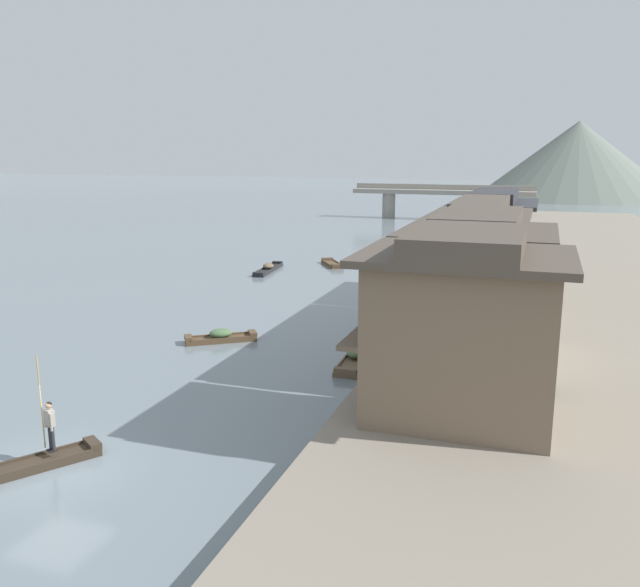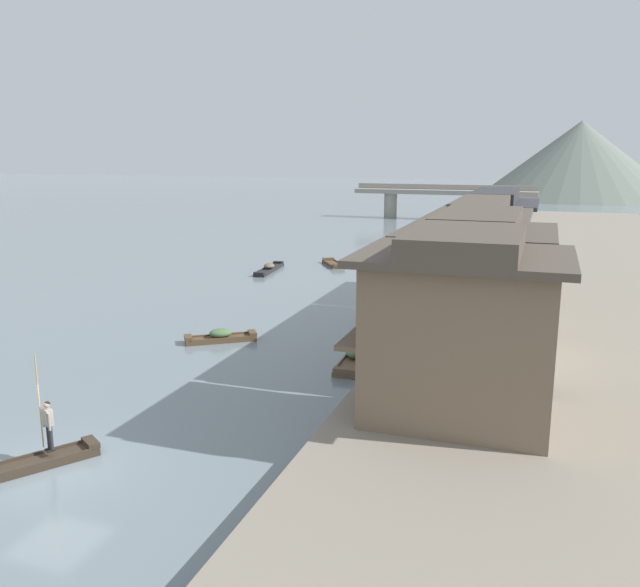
% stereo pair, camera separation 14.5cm
% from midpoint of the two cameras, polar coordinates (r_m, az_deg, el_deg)
% --- Properties ---
extents(ground_plane, '(400.00, 400.00, 0.00)m').
position_cam_midpoint_polar(ground_plane, '(22.15, -22.23, -13.95)').
color(ground_plane, slate).
extents(riverbank_right, '(18.00, 110.00, 0.85)m').
position_cam_midpoint_polar(riverbank_right, '(45.68, 21.81, 0.05)').
color(riverbank_right, gray).
rests_on(riverbank_right, ground).
extents(boat_foreground_poled, '(3.30, 4.38, 0.41)m').
position_cam_midpoint_polar(boat_foreground_poled, '(22.32, -24.73, -13.58)').
color(boat_foreground_poled, '#33281E').
rests_on(boat_foreground_poled, ground).
extents(boatman_person, '(0.54, 0.35, 3.04)m').
position_cam_midpoint_polar(boatman_person, '(22.03, -22.60, -10.10)').
color(boatman_person, black).
rests_on(boatman_person, boat_foreground_poled).
extents(boat_moored_nearest, '(1.45, 5.51, 0.64)m').
position_cam_midpoint_polar(boat_moored_nearest, '(52.53, -4.58, 2.17)').
color(boat_moored_nearest, '#232326').
rests_on(boat_moored_nearest, ground).
extents(boat_moored_second, '(3.42, 2.75, 0.66)m').
position_cam_midpoint_polar(boat_moored_second, '(33.58, -8.72, -3.74)').
color(boat_moored_second, brown).
rests_on(boat_moored_second, ground).
extents(boat_moored_third, '(3.64, 2.08, 0.79)m').
position_cam_midpoint_polar(boat_moored_third, '(51.29, 6.04, 2.01)').
color(boat_moored_third, '#423328').
rests_on(boat_moored_third, ground).
extents(boat_moored_far, '(2.79, 3.46, 0.41)m').
position_cam_midpoint_polar(boat_moored_far, '(54.88, 1.00, 2.58)').
color(boat_moored_far, brown).
rests_on(boat_moored_far, ground).
extents(boat_midriver_drifting, '(1.00, 3.84, 0.46)m').
position_cam_midpoint_polar(boat_midriver_drifting, '(63.37, 10.89, 3.70)').
color(boat_midriver_drifting, '#232326').
rests_on(boat_midriver_drifting, ground).
extents(boat_midriver_upstream, '(1.74, 4.66, 0.42)m').
position_cam_midpoint_polar(boat_midriver_upstream, '(68.09, 11.67, 4.24)').
color(boat_midriver_upstream, '#423328').
rests_on(boat_midriver_upstream, ground).
extents(boat_upstream_distant, '(1.33, 5.76, 0.49)m').
position_cam_midpoint_polar(boat_upstream_distant, '(36.45, 5.58, -2.50)').
color(boat_upstream_distant, '#232326').
rests_on(boat_upstream_distant, ground).
extents(boat_crossing_west, '(1.34, 4.85, 0.77)m').
position_cam_midpoint_polar(boat_crossing_west, '(30.14, 3.13, -5.44)').
color(boat_crossing_west, brown).
rests_on(boat_crossing_west, ground).
extents(house_waterfront_nearest, '(6.93, 5.64, 6.14)m').
position_cam_midpoint_polar(house_waterfront_nearest, '(21.84, 12.09, -2.80)').
color(house_waterfront_nearest, '#75604C').
rests_on(house_waterfront_nearest, riverbank_right).
extents(house_waterfront_second, '(6.42, 6.91, 6.14)m').
position_cam_midpoint_polar(house_waterfront_second, '(28.21, 13.21, 0.55)').
color(house_waterfront_second, gray).
rests_on(house_waterfront_second, riverbank_right).
extents(house_waterfront_tall, '(5.22, 7.64, 6.14)m').
position_cam_midpoint_polar(house_waterfront_tall, '(35.41, 13.45, 2.90)').
color(house_waterfront_tall, gray).
rests_on(house_waterfront_tall, riverbank_right).
extents(house_waterfront_narrow, '(5.42, 7.43, 6.14)m').
position_cam_midpoint_polar(house_waterfront_narrow, '(43.02, 14.61, 4.47)').
color(house_waterfront_narrow, '#7F705B').
rests_on(house_waterfront_narrow, riverbank_right).
extents(stone_bridge, '(24.84, 2.40, 4.74)m').
position_cam_midpoint_polar(stone_bridge, '(93.09, 10.49, 8.24)').
color(stone_bridge, gray).
rests_on(stone_bridge, ground).
extents(hill_far_west, '(38.98, 38.98, 15.07)m').
position_cam_midpoint_polar(hill_far_west, '(142.92, 21.36, 10.77)').
color(hill_far_west, slate).
rests_on(hill_far_west, ground).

